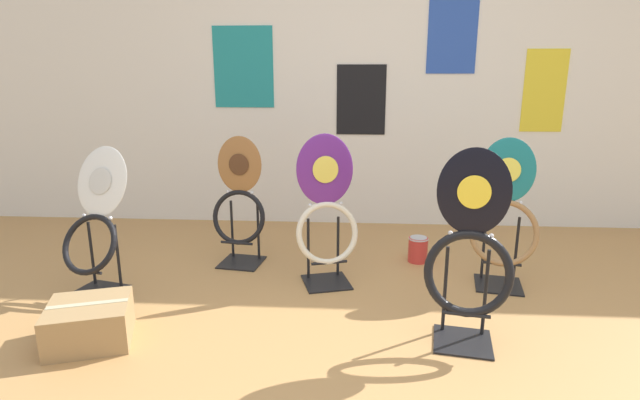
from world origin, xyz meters
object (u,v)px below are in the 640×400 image
toilet_seat_display_purple_note (326,212)px  paint_can (418,249)px  toilet_seat_display_white_plain (96,222)px  toilet_seat_display_teal_sax (504,221)px  storage_box (90,323)px  toilet_seat_display_jazz_black (469,256)px  toilet_seat_display_woodgrain (239,206)px

toilet_seat_display_purple_note → paint_can: 0.83m
toilet_seat_display_purple_note → toilet_seat_display_white_plain: bearing=-172.0°
toilet_seat_display_teal_sax → paint_can: size_ratio=5.13×
storage_box → paint_can: bearing=34.1°
toilet_seat_display_purple_note → toilet_seat_display_teal_sax: toilet_seat_display_purple_note is taller
toilet_seat_display_purple_note → paint_can: size_ratio=5.24×
toilet_seat_display_purple_note → toilet_seat_display_teal_sax: bearing=1.3°
toilet_seat_display_jazz_black → toilet_seat_display_white_plain: (-2.08, 0.49, -0.02)m
toilet_seat_display_white_plain → toilet_seat_display_woodgrain: size_ratio=0.98×
toilet_seat_display_purple_note → toilet_seat_display_teal_sax: size_ratio=1.02×
storage_box → toilet_seat_display_teal_sax: bearing=20.2°
storage_box → toilet_seat_display_jazz_black: bearing=3.3°
toilet_seat_display_white_plain → storage_box: toilet_seat_display_white_plain is taller
toilet_seat_display_jazz_black → toilet_seat_display_woodgrain: toilet_seat_display_jazz_black is taller
toilet_seat_display_jazz_black → storage_box: 1.88m
paint_can → storage_box: bearing=-145.9°
toilet_seat_display_purple_note → paint_can: (0.63, 0.40, -0.37)m
toilet_seat_display_jazz_black → toilet_seat_display_purple_note: size_ratio=1.03×
toilet_seat_display_woodgrain → storage_box: bearing=-115.8°
toilet_seat_display_teal_sax → toilet_seat_display_white_plain: bearing=-174.9°
toilet_seat_display_white_plain → storage_box: (0.24, -0.60, -0.33)m
toilet_seat_display_white_plain → toilet_seat_display_teal_sax: (2.45, 0.22, -0.01)m
paint_can → storage_box: storage_box is taller
toilet_seat_display_jazz_black → toilet_seat_display_purple_note: toilet_seat_display_jazz_black is taller
toilet_seat_display_purple_note → paint_can: toilet_seat_display_purple_note is taller
toilet_seat_display_purple_note → toilet_seat_display_woodgrain: toilet_seat_display_purple_note is taller
toilet_seat_display_jazz_black → paint_can: bearing=94.7°
toilet_seat_display_white_plain → paint_can: (2.00, 0.60, -0.34)m
toilet_seat_display_purple_note → toilet_seat_display_teal_sax: 1.09m
toilet_seat_display_purple_note → toilet_seat_display_woodgrain: size_ratio=1.06×
toilet_seat_display_white_plain → toilet_seat_display_teal_sax: size_ratio=0.94×
toilet_seat_display_white_plain → paint_can: 2.11m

